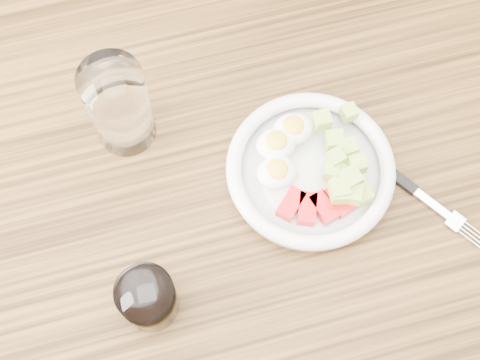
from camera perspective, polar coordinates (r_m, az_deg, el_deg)
name	(u,v)px	position (r m, az deg, el deg)	size (l,w,h in m)	color
ground	(245,309)	(1.58, 0.45, -10.91)	(4.00, 4.00, 0.00)	brown
dining_table	(249,219)	(0.93, 0.76, -3.34)	(1.50, 0.90, 0.77)	brown
bowl	(310,169)	(0.83, 6.02, 0.97)	(0.21, 0.21, 0.05)	white
fork	(402,181)	(0.86, 13.68, -0.11)	(0.12, 0.17, 0.01)	black
water_glass	(119,106)	(0.82, -10.29, 6.25)	(0.08, 0.08, 0.14)	white
coffee_glass	(148,298)	(0.77, -7.87, -9.98)	(0.07, 0.07, 0.08)	white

